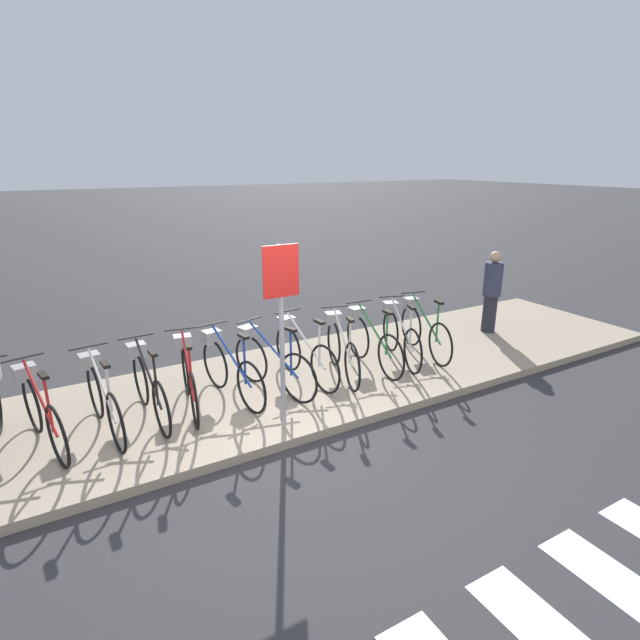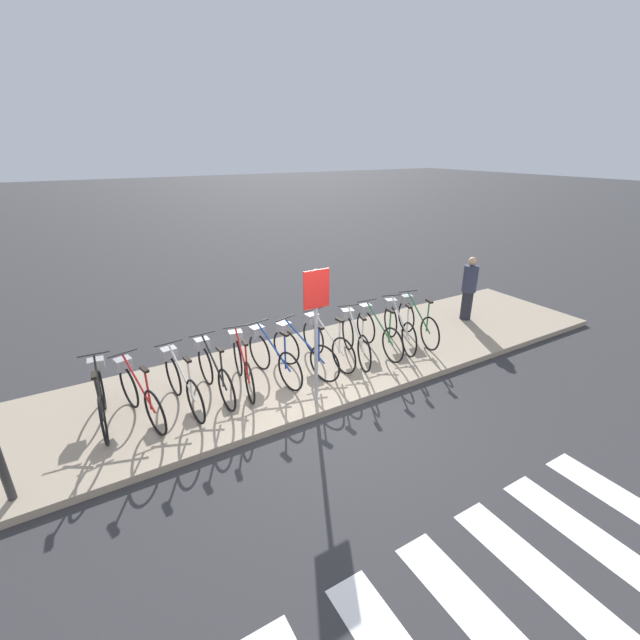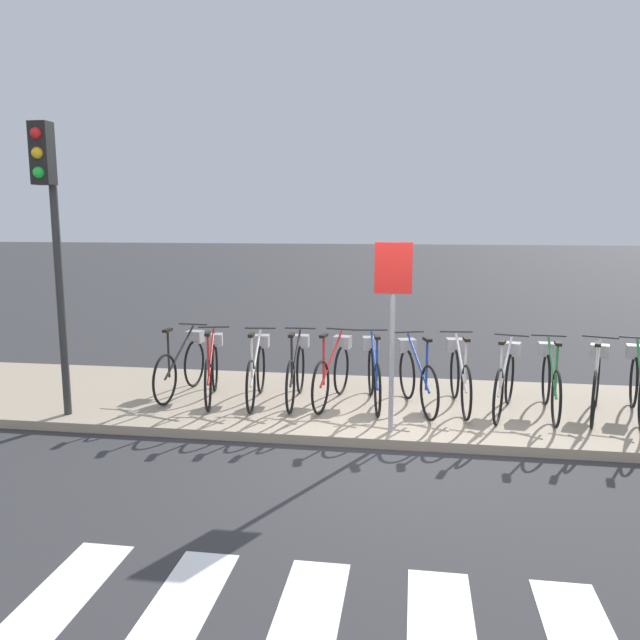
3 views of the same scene
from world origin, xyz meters
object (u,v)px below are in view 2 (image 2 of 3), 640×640
at_px(parked_bicycle_5, 271,355).
at_px(parked_bicycle_11, 416,319).
at_px(parked_bicycle_2, 181,381).
at_px(parked_bicycle_0, 101,395).
at_px(parked_bicycle_3, 213,370).
at_px(parked_bicycle_10, 398,324).
at_px(parked_bicycle_1, 138,392).
at_px(parked_bicycle_7, 325,340).
at_px(parked_bicycle_8, 354,336).
at_px(parked_bicycle_4, 242,362).
at_px(parked_bicycle_6, 301,349).
at_px(sign_post, 316,316).
at_px(pedestrian, 469,287).
at_px(parked_bicycle_9, 376,330).

distance_m(parked_bicycle_5, parked_bicycle_11, 3.46).
height_order(parked_bicycle_2, parked_bicycle_5, same).
bearing_deg(parked_bicycle_0, parked_bicycle_3, -3.27).
xyz_separation_m(parked_bicycle_3, parked_bicycle_10, (4.03, -0.05, 0.00)).
bearing_deg(parked_bicycle_1, parked_bicycle_5, 2.59).
bearing_deg(parked_bicycle_3, parked_bicycle_7, 1.38).
bearing_deg(parked_bicycle_7, parked_bicycle_8, -13.72).
relative_size(parked_bicycle_2, parked_bicycle_11, 1.01).
height_order(parked_bicycle_4, parked_bicycle_10, same).
height_order(parked_bicycle_4, parked_bicycle_6, same).
relative_size(parked_bicycle_2, parked_bicycle_6, 1.04).
relative_size(parked_bicycle_7, parked_bicycle_11, 1.02).
relative_size(parked_bicycle_6, sign_post, 0.72).
height_order(parked_bicycle_6, parked_bicycle_7, same).
distance_m(parked_bicycle_2, parked_bicycle_10, 4.58).
relative_size(parked_bicycle_0, parked_bicycle_5, 1.01).
relative_size(parked_bicycle_2, parked_bicycle_8, 1.03).
bearing_deg(pedestrian, parked_bicycle_2, -177.67).
xyz_separation_m(parked_bicycle_0, parked_bicycle_2, (1.17, -0.18, 0.00)).
relative_size(parked_bicycle_4, parked_bicycle_5, 1.00).
bearing_deg(parked_bicycle_9, parked_bicycle_10, 0.58).
bearing_deg(parked_bicycle_6, parked_bicycle_5, 172.96).
xyz_separation_m(parked_bicycle_4, parked_bicycle_6, (1.15, -0.07, 0.00)).
height_order(parked_bicycle_7, sign_post, sign_post).
relative_size(parked_bicycle_2, parked_bicycle_9, 1.00).
relative_size(parked_bicycle_4, parked_bicycle_7, 0.99).
relative_size(parked_bicycle_3, parked_bicycle_9, 1.00).
height_order(parked_bicycle_2, parked_bicycle_9, same).
bearing_deg(parked_bicycle_6, parked_bicycle_4, 176.39).
xyz_separation_m(parked_bicycle_3, parked_bicycle_11, (4.55, -0.03, 0.00)).
bearing_deg(parked_bicycle_0, parked_bicycle_2, -8.71).
bearing_deg(pedestrian, parked_bicycle_8, -175.28).
height_order(parked_bicycle_1, parked_bicycle_4, same).
distance_m(parked_bicycle_2, parked_bicycle_11, 5.10).
xyz_separation_m(parked_bicycle_1, parked_bicycle_2, (0.66, 0.01, 0.00)).
distance_m(parked_bicycle_5, parked_bicycle_10, 2.93).
bearing_deg(parked_bicycle_8, sign_post, -144.83).
bearing_deg(parked_bicycle_8, parked_bicycle_10, 1.86).
distance_m(parked_bicycle_1, parked_bicycle_4, 1.75).
xyz_separation_m(parked_bicycle_0, parked_bicycle_9, (5.17, -0.16, 0.00)).
height_order(parked_bicycle_9, parked_bicycle_11, same).
relative_size(parked_bicycle_0, parked_bicycle_3, 1.00).
height_order(parked_bicycle_0, pedestrian, pedestrian).
relative_size(parked_bicycle_1, parked_bicycle_2, 0.98).
bearing_deg(parked_bicycle_2, pedestrian, 2.33).
relative_size(parked_bicycle_5, parked_bicycle_10, 1.03).
xyz_separation_m(parked_bicycle_1, parked_bicycle_10, (5.24, 0.03, 0.00)).
bearing_deg(sign_post, parked_bicycle_11, 19.23).
height_order(parked_bicycle_6, sign_post, sign_post).
bearing_deg(pedestrian, parked_bicycle_3, -178.18).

